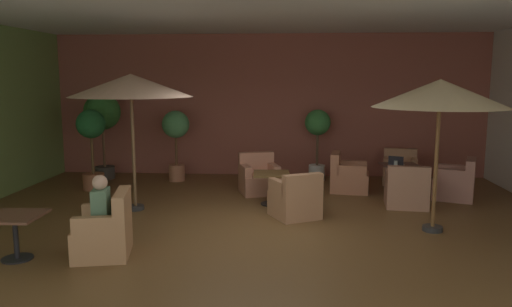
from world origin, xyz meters
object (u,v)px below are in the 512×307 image
(armchair_front_left_south, at_px, (400,171))
(armchair_front_left_west, at_px, (347,177))
(cafe_table_front_right, at_px, (271,181))
(iced_drink_cup, at_px, (396,163))
(cafe_table_mid_center, at_px, (15,226))
(patio_umbrella_center_beige, at_px, (440,94))
(armchair_front_left_north, at_px, (406,190))
(armchair_mid_center_north, at_px, (106,233))
(patron_blue_shirt, at_px, (101,203))
(open_laptop, at_px, (396,163))
(patio_umbrella_tall_red, at_px, (131,86))
(cafe_table_front_left, at_px, (401,172))
(potted_tree_mid_left, at_px, (176,133))
(potted_tree_mid_right, at_px, (318,133))
(potted_tree_right_corner, at_px, (102,117))
(armchair_front_right_north, at_px, (259,179))
(potted_tree_left_corner, at_px, (92,138))
(armchair_front_right_east, at_px, (296,200))
(armchair_front_left_east, at_px, (456,184))

(armchair_front_left_south, distance_m, armchair_front_left_west, 1.61)
(cafe_table_front_right, xyz_separation_m, iced_drink_cup, (2.57, 0.96, 0.21))
(cafe_table_mid_center, bearing_deg, patio_umbrella_center_beige, 15.87)
(armchair_front_left_north, relative_size, armchair_mid_center_north, 0.89)
(armchair_front_left_west, height_order, patio_umbrella_center_beige, patio_umbrella_center_beige)
(patron_blue_shirt, height_order, open_laptop, patron_blue_shirt)
(armchair_front_left_north, relative_size, patio_umbrella_tall_red, 0.33)
(patio_umbrella_tall_red, bearing_deg, cafe_table_front_left, 17.74)
(potted_tree_mid_left, bearing_deg, patio_umbrella_center_beige, -35.37)
(cafe_table_front_left, distance_m, patio_umbrella_tall_red, 5.80)
(armchair_front_left_west, height_order, iced_drink_cup, armchair_front_left_west)
(potted_tree_mid_right, bearing_deg, armchair_front_left_west, -62.17)
(armchair_front_left_north, xyz_separation_m, armchair_front_left_west, (-0.98, 1.24, -0.01))
(open_laptop, bearing_deg, armchair_front_left_north, -90.25)
(armchair_front_left_north, bearing_deg, cafe_table_mid_center, -151.48)
(patron_blue_shirt, bearing_deg, potted_tree_right_corner, 110.73)
(armchair_front_left_south, relative_size, cafe_table_mid_center, 1.21)
(cafe_table_front_left, height_order, patio_umbrella_tall_red, patio_umbrella_tall_red)
(potted_tree_mid_left, height_order, patron_blue_shirt, potted_tree_mid_left)
(iced_drink_cup, bearing_deg, open_laptop, 71.96)
(potted_tree_right_corner, distance_m, iced_drink_cup, 6.92)
(armchair_front_left_west, height_order, cafe_table_mid_center, armchair_front_left_west)
(armchair_front_left_north, height_order, potted_tree_mid_left, potted_tree_mid_left)
(potted_tree_mid_left, distance_m, patron_blue_shirt, 5.08)
(armchair_front_right_north, distance_m, iced_drink_cup, 2.90)
(cafe_table_mid_center, bearing_deg, potted_tree_left_corner, 98.69)
(cafe_table_mid_center, distance_m, potted_tree_right_corner, 5.59)
(cafe_table_front_right, bearing_deg, armchair_front_right_east, -62.19)
(cafe_table_front_right, xyz_separation_m, cafe_table_mid_center, (-3.35, -3.22, 0.00))
(armchair_front_right_east, relative_size, potted_tree_mid_right, 0.59)
(armchair_front_left_south, height_order, patio_umbrella_tall_red, patio_umbrella_tall_red)
(cafe_table_mid_center, bearing_deg, cafe_table_front_right, 43.88)
(armchair_front_left_south, height_order, potted_tree_right_corner, potted_tree_right_corner)
(cafe_table_mid_center, distance_m, armchair_mid_center_north, 1.20)
(patio_umbrella_tall_red, height_order, potted_tree_right_corner, patio_umbrella_tall_red)
(armchair_front_left_east, distance_m, cafe_table_mid_center, 8.09)
(armchair_front_right_north, xyz_separation_m, iced_drink_cup, (2.88, 0.01, 0.37))
(iced_drink_cup, bearing_deg, armchair_front_right_east, -138.73)
(cafe_table_front_left, distance_m, open_laptop, 0.24)
(armchair_front_right_east, xyz_separation_m, potted_tree_right_corner, (-4.66, 3.09, 1.19))
(armchair_front_left_west, height_order, potted_tree_left_corner, potted_tree_left_corner)
(armchair_front_right_east, distance_m, open_laptop, 2.90)
(cafe_table_front_left, height_order, potted_tree_left_corner, potted_tree_left_corner)
(cafe_table_mid_center, height_order, potted_tree_right_corner, potted_tree_right_corner)
(potted_tree_right_corner, bearing_deg, armchair_front_left_west, -9.35)
(armchair_front_left_west, relative_size, iced_drink_cup, 8.13)
(patio_umbrella_center_beige, xyz_separation_m, patron_blue_shirt, (-4.91, -1.48, -1.45))
(open_laptop, bearing_deg, potted_tree_mid_right, 139.59)
(armchair_front_left_south, xyz_separation_m, potted_tree_mid_left, (-5.29, -0.10, 0.86))
(cafe_table_mid_center, bearing_deg, armchair_mid_center_north, 11.82)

